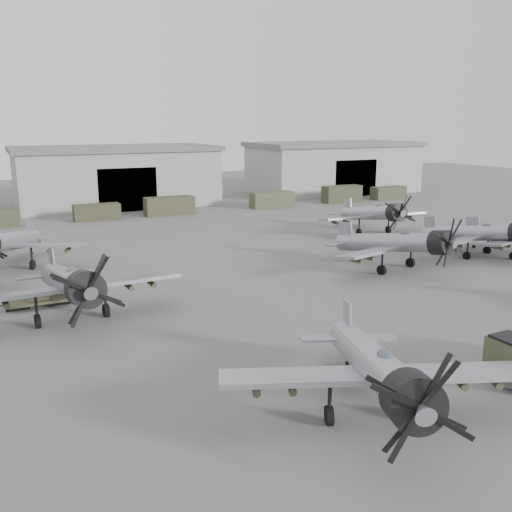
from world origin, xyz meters
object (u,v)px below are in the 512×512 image
(aircraft_extra_77, at_px, (480,234))
(aircraft_far_1, at_px, (375,214))
(aircraft_near_1, at_px, (380,370))
(aircraft_mid_1, at_px, (71,284))
(aircraft_far_0, at_px, (6,242))
(tug_trailer, at_px, (0,306))
(aircraft_mid_2, at_px, (399,243))

(aircraft_extra_77, bearing_deg, aircraft_far_1, 85.11)
(aircraft_near_1, height_order, aircraft_mid_1, aircraft_mid_1)
(aircraft_far_0, bearing_deg, tug_trailer, -71.15)
(aircraft_extra_77, bearing_deg, aircraft_mid_2, 170.83)
(aircraft_mid_2, height_order, aircraft_extra_77, aircraft_mid_2)
(aircraft_mid_2, bearing_deg, aircraft_far_1, 45.61)
(tug_trailer, bearing_deg, aircraft_extra_77, -3.83)
(aircraft_mid_2, distance_m, aircraft_far_0, 32.81)
(aircraft_mid_2, height_order, tug_trailer, aircraft_mid_2)
(aircraft_mid_2, height_order, aircraft_far_0, aircraft_mid_2)
(aircraft_mid_1, relative_size, aircraft_mid_2, 1.06)
(aircraft_far_0, relative_size, aircraft_far_1, 0.99)
(aircraft_mid_2, bearing_deg, aircraft_mid_1, 168.57)
(aircraft_mid_1, relative_size, aircraft_extra_77, 1.16)
(aircraft_far_1, bearing_deg, tug_trailer, -160.68)
(aircraft_far_0, height_order, aircraft_far_1, aircraft_far_0)
(aircraft_mid_1, height_order, aircraft_far_0, aircraft_mid_1)
(aircraft_mid_1, relative_size, aircraft_far_0, 1.09)
(aircraft_mid_2, relative_size, tug_trailer, 1.98)
(aircraft_near_1, relative_size, tug_trailer, 1.96)
(aircraft_far_1, bearing_deg, aircraft_far_0, -177.93)
(aircraft_far_1, bearing_deg, aircraft_near_1, -123.71)
(aircraft_near_1, xyz_separation_m, tug_trailer, (-13.50, 22.11, -1.89))
(aircraft_near_1, distance_m, tug_trailer, 25.97)
(aircraft_near_1, bearing_deg, aircraft_mid_1, 139.51)
(aircraft_mid_1, relative_size, aircraft_far_1, 1.09)
(aircraft_mid_1, xyz_separation_m, aircraft_extra_77, (36.56, 2.11, -0.35))
(aircraft_near_1, height_order, aircraft_mid_2, aircraft_near_1)
(aircraft_mid_1, bearing_deg, aircraft_far_0, 97.23)
(aircraft_mid_2, xyz_separation_m, aircraft_far_1, (8.05, 13.79, -0.05))
(aircraft_mid_2, xyz_separation_m, tug_trailer, (-30.45, 2.74, -1.87))
(aircraft_near_1, height_order, aircraft_far_0, aircraft_near_1)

